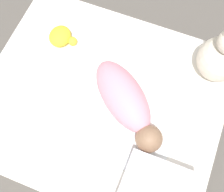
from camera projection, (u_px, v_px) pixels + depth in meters
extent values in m
plane|color=#514C47|center=(103.00, 107.00, 1.62)|extent=(12.00, 12.00, 0.00)
cube|color=white|center=(102.00, 103.00, 1.57)|extent=(1.16, 1.00, 0.12)
cube|color=white|center=(143.00, 154.00, 1.39)|extent=(0.21, 0.19, 0.02)
ellipsoid|color=pink|center=(123.00, 96.00, 1.43)|extent=(0.42, 0.39, 0.16)
sphere|color=#89664C|center=(149.00, 139.00, 1.36)|extent=(0.12, 0.12, 0.12)
sphere|color=beige|center=(220.00, 59.00, 1.47)|extent=(0.22, 0.22, 0.22)
ellipsoid|color=yellow|center=(60.00, 36.00, 1.61)|extent=(0.11, 0.13, 0.07)
sphere|color=yellow|center=(73.00, 41.00, 1.60)|extent=(0.05, 0.05, 0.05)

